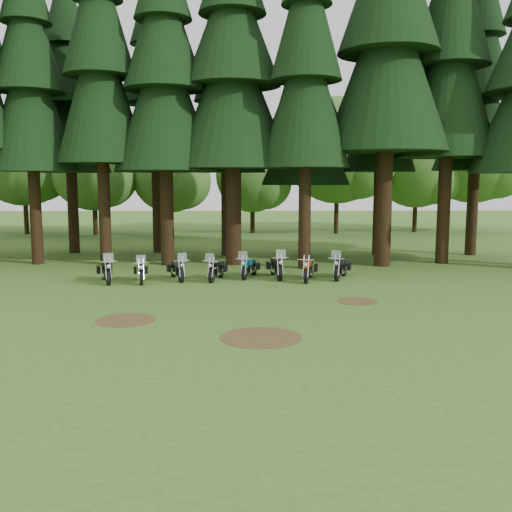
# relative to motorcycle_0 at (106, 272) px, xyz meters

# --- Properties ---
(ground) EXTENTS (120.00, 120.00, 0.00)m
(ground) POSITION_rel_motorcycle_0_xyz_m (5.10, -4.44, -0.45)
(ground) COLOR #3C6524
(ground) RESTS_ON ground
(pine_front_2) EXTENTS (4.32, 4.32, 16.22)m
(pine_front_2) POSITION_rel_motorcycle_0_xyz_m (-4.67, 5.38, 9.27)
(pine_front_2) COLOR #301F10
(pine_front_2) RESTS_ON ground
(pine_front_3) EXTENTS (4.32, 4.32, 17.57)m
(pine_front_3) POSITION_rel_motorcycle_0_xyz_m (-1.19, 5.06, 10.08)
(pine_front_3) COLOR #301F10
(pine_front_3) RESTS_ON ground
(pine_front_4) EXTENTS (4.95, 4.95, 16.33)m
(pine_front_4) POSITION_rel_motorcycle_0_xyz_m (1.89, 4.96, 9.33)
(pine_front_4) COLOR #301F10
(pine_front_4) RESTS_ON ground
(pine_front_5) EXTENTS (5.81, 5.81, 16.72)m
(pine_front_5) POSITION_rel_motorcycle_0_xyz_m (5.17, 5.00, 9.56)
(pine_front_5) COLOR #301F10
(pine_front_5) RESTS_ON ground
(pine_front_6) EXTENTS (4.15, 4.15, 16.75)m
(pine_front_6) POSITION_rel_motorcycle_0_xyz_m (8.54, 3.58, 9.58)
(pine_front_6) COLOR #301F10
(pine_front_6) RESTS_ON ground
(pine_front_7) EXTENTS (5.98, 5.98, 19.41)m
(pine_front_7) POSITION_rel_motorcycle_0_xyz_m (12.47, 4.32, 11.18)
(pine_front_7) COLOR #301F10
(pine_front_7) RESTS_ON ground
(pine_front_8) EXTENTS (4.79, 4.79, 18.63)m
(pine_front_8) POSITION_rel_motorcycle_0_xyz_m (15.72, 5.16, 10.71)
(pine_front_8) COLOR #301F10
(pine_front_8) RESTS_ON ground
(pine_back_1) EXTENTS (4.52, 4.52, 16.22)m
(pine_back_1) POSITION_rel_motorcycle_0_xyz_m (-4.16, 9.90, 9.27)
(pine_back_1) COLOR #301F10
(pine_back_1) RESTS_ON ground
(pine_back_2) EXTENTS (4.85, 4.85, 16.30)m
(pine_back_2) POSITION_rel_motorcycle_0_xyz_m (0.72, 9.96, 9.32)
(pine_back_2) COLOR #301F10
(pine_back_2) RESTS_ON ground
(pine_back_3) EXTENTS (4.35, 4.35, 16.20)m
(pine_back_3) POSITION_rel_motorcycle_0_xyz_m (4.73, 8.50, 9.25)
(pine_back_3) COLOR #301F10
(pine_back_3) RESTS_ON ground
(pine_back_4) EXTENTS (4.94, 4.94, 13.78)m
(pine_back_4) POSITION_rel_motorcycle_0_xyz_m (9.14, 8.80, 7.80)
(pine_back_4) COLOR #301F10
(pine_back_4) RESTS_ON ground
(pine_back_5) EXTENTS (3.94, 3.94, 16.33)m
(pine_back_5) POSITION_rel_motorcycle_0_xyz_m (13.17, 8.42, 9.33)
(pine_back_5) COLOR #301F10
(pine_back_5) RESTS_ON ground
(pine_back_6) EXTENTS (4.59, 4.59, 16.58)m
(pine_back_6) POSITION_rel_motorcycle_0_xyz_m (18.46, 8.34, 9.48)
(pine_back_6) COLOR #301F10
(pine_back_6) RESTS_ON ground
(decid_1) EXTENTS (7.91, 7.69, 9.88)m
(decid_1) POSITION_rel_motorcycle_0_xyz_m (-10.88, 21.32, 5.39)
(decid_1) COLOR #301F10
(decid_1) RESTS_ON ground
(decid_2) EXTENTS (6.72, 6.53, 8.40)m
(decid_2) POSITION_rel_motorcycle_0_xyz_m (-5.33, 20.33, 4.51)
(decid_2) COLOR #301F10
(decid_2) RESTS_ON ground
(decid_3) EXTENTS (6.12, 5.95, 7.65)m
(decid_3) POSITION_rel_motorcycle_0_xyz_m (0.39, 20.69, 4.07)
(decid_3) COLOR #301F10
(decid_3) RESTS_ON ground
(decid_4) EXTENTS (5.93, 5.76, 7.41)m
(decid_4) POSITION_rel_motorcycle_0_xyz_m (6.68, 21.88, 3.92)
(decid_4) COLOR #301F10
(decid_4) RESTS_ON ground
(decid_5) EXTENTS (8.45, 8.21, 10.56)m
(decid_5) POSITION_rel_motorcycle_0_xyz_m (13.40, 21.27, 5.79)
(decid_5) COLOR #301F10
(decid_5) RESTS_ON ground
(decid_6) EXTENTS (7.06, 6.86, 8.82)m
(decid_6) POSITION_rel_motorcycle_0_xyz_m (19.96, 22.56, 4.76)
(decid_6) COLOR #301F10
(decid_6) RESTS_ON ground
(decid_7) EXTENTS (8.44, 8.20, 10.55)m
(decid_7) POSITION_rel_motorcycle_0_xyz_m (24.56, 22.38, 5.78)
(decid_7) COLOR #301F10
(decid_7) RESTS_ON ground
(dirt_patch_0) EXTENTS (1.80, 1.80, 0.01)m
(dirt_patch_0) POSITION_rel_motorcycle_0_xyz_m (2.10, -6.44, -0.44)
(dirt_patch_0) COLOR #4C3D1E
(dirt_patch_0) RESTS_ON ground
(dirt_patch_1) EXTENTS (1.40, 1.40, 0.01)m
(dirt_patch_1) POSITION_rel_motorcycle_0_xyz_m (9.60, -3.94, -0.44)
(dirt_patch_1) COLOR #4C3D1E
(dirt_patch_1) RESTS_ON ground
(dirt_patch_2) EXTENTS (2.20, 2.20, 0.01)m
(dirt_patch_2) POSITION_rel_motorcycle_0_xyz_m (6.10, -8.44, -0.44)
(dirt_patch_2) COLOR #4C3D1E
(dirt_patch_2) RESTS_ON ground
(motorcycle_0) EXTENTS (0.96, 2.07, 1.33)m
(motorcycle_0) POSITION_rel_motorcycle_0_xyz_m (0.00, 0.00, 0.00)
(motorcycle_0) COLOR black
(motorcycle_0) RESTS_ON ground
(motorcycle_1) EXTENTS (0.62, 1.99, 1.25)m
(motorcycle_1) POSITION_rel_motorcycle_0_xyz_m (1.43, -0.00, -0.03)
(motorcycle_1) COLOR black
(motorcycle_1) RESTS_ON ground
(motorcycle_2) EXTENTS (0.91, 1.96, 1.26)m
(motorcycle_2) POSITION_rel_motorcycle_0_xyz_m (2.86, 0.51, -0.02)
(motorcycle_2) COLOR black
(motorcycle_2) RESTS_ON ground
(motorcycle_3) EXTENTS (0.72, 1.98, 1.25)m
(motorcycle_3) POSITION_rel_motorcycle_0_xyz_m (4.51, 0.44, -0.03)
(motorcycle_3) COLOR black
(motorcycle_3) RESTS_ON ground
(motorcycle_4) EXTENTS (0.83, 1.96, 1.25)m
(motorcycle_4) POSITION_rel_motorcycle_0_xyz_m (5.90, 1.03, -0.03)
(motorcycle_4) COLOR black
(motorcycle_4) RESTS_ON ground
(motorcycle_5) EXTENTS (0.55, 2.16, 1.35)m
(motorcycle_5) POSITION_rel_motorcycle_0_xyz_m (7.06, 0.88, 0.01)
(motorcycle_5) COLOR black
(motorcycle_5) RESTS_ON ground
(motorcycle_6) EXTENTS (0.63, 2.08, 0.86)m
(motorcycle_6) POSITION_rel_motorcycle_0_xyz_m (8.37, 0.28, -0.01)
(motorcycle_6) COLOR black
(motorcycle_6) RESTS_ON ground
(motorcycle_7) EXTENTS (1.02, 2.04, 1.32)m
(motorcycle_7) POSITION_rel_motorcycle_0_xyz_m (9.81, 0.70, -0.00)
(motorcycle_7) COLOR black
(motorcycle_7) RESTS_ON ground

